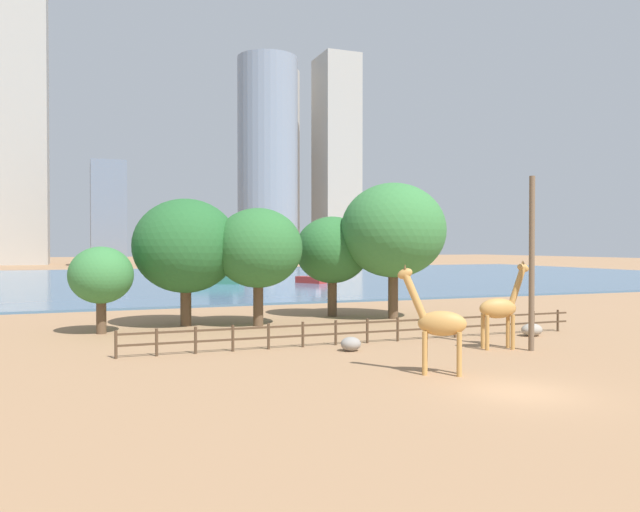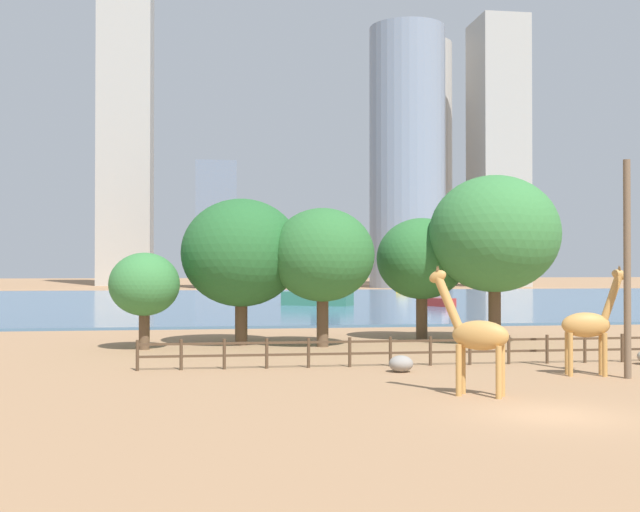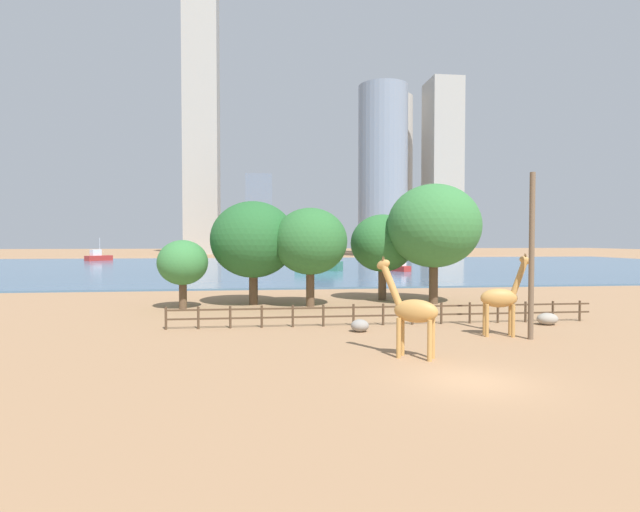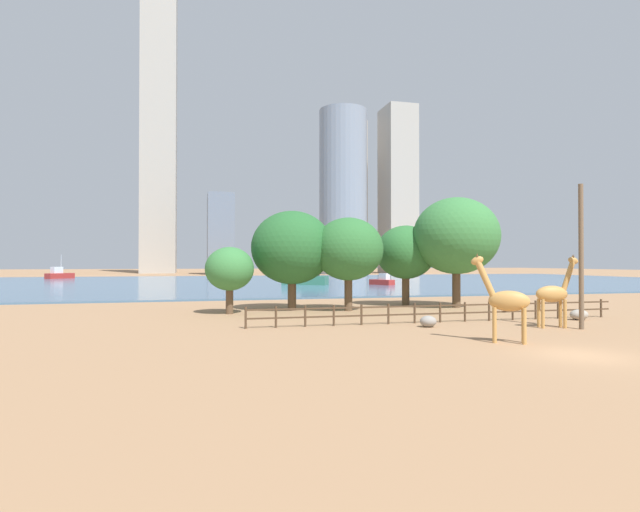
# 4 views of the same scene
# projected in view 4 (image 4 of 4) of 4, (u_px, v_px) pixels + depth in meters

# --- Properties ---
(ground_plane) EXTENTS (400.00, 400.00, 0.00)m
(ground_plane) POSITION_uv_depth(u_px,v_px,m) (278.00, 282.00, 98.77)
(ground_plane) COLOR #9E7551
(harbor_water) EXTENTS (180.00, 86.00, 0.20)m
(harbor_water) POSITION_uv_depth(u_px,v_px,m) (280.00, 282.00, 95.86)
(harbor_water) COLOR #476B8C
(harbor_water) RESTS_ON ground
(giraffe_tall) EXTENTS (2.67, 1.99, 4.43)m
(giraffe_tall) POSITION_uv_depth(u_px,v_px,m) (506.00, 301.00, 24.56)
(giraffe_tall) COLOR #C18C47
(giraffe_tall) RESTS_ON ground
(giraffe_companion) EXTENTS (2.71, 1.16, 4.45)m
(giraffe_companion) POSITION_uv_depth(u_px,v_px,m) (554.00, 294.00, 30.14)
(giraffe_companion) COLOR #C18C47
(giraffe_companion) RESTS_ON ground
(utility_pole) EXTENTS (0.28, 0.28, 8.61)m
(utility_pole) POSITION_uv_depth(u_px,v_px,m) (581.00, 256.00, 29.49)
(utility_pole) COLOR brown
(utility_pole) RESTS_ON ground
(boulder_near_fence) EXTENTS (1.01, 0.93, 0.69)m
(boulder_near_fence) POSITION_uv_depth(u_px,v_px,m) (428.00, 321.00, 30.42)
(boulder_near_fence) COLOR gray
(boulder_near_fence) RESTS_ON ground
(boulder_by_pole) EXTENTS (1.28, 0.96, 0.72)m
(boulder_by_pole) POSITION_uv_depth(u_px,v_px,m) (579.00, 315.00, 34.14)
(boulder_by_pole) COLOR gray
(boulder_by_pole) RESTS_ON ground
(enclosure_fence) EXTENTS (26.12, 0.14, 1.30)m
(enclosure_fence) POSITION_uv_depth(u_px,v_px,m) (442.00, 311.00, 32.79)
(enclosure_fence) COLOR #4C3826
(enclosure_fence) RESTS_ON ground
(tree_left_large) EXTENTS (7.44, 7.44, 9.62)m
(tree_left_large) POSITION_uv_depth(u_px,v_px,m) (456.00, 236.00, 43.53)
(tree_left_large) COLOR brown
(tree_left_large) RESTS_ON ground
(tree_center_broad) EXTENTS (5.42, 5.42, 7.30)m
(tree_center_broad) POSITION_uv_depth(u_px,v_px,m) (406.00, 253.00, 45.44)
(tree_center_broad) COLOR brown
(tree_center_broad) RESTS_ON ground
(tree_right_tall) EXTENTS (5.71, 5.71, 7.60)m
(tree_right_tall) POSITION_uv_depth(u_px,v_px,m) (348.00, 249.00, 40.62)
(tree_right_tall) COLOR brown
(tree_right_tall) RESTS_ON ground
(tree_left_small) EXTENTS (3.72, 3.72, 5.13)m
(tree_left_small) POSITION_uv_depth(u_px,v_px,m) (230.00, 269.00, 38.14)
(tree_left_small) COLOR brown
(tree_left_small) RESTS_ON ground
(tree_right_small) EXTENTS (6.72, 6.72, 8.19)m
(tree_right_small) POSITION_uv_depth(u_px,v_px,m) (292.00, 248.00, 41.11)
(tree_right_small) COLOR brown
(tree_right_small) RESTS_ON ground
(boat_ferry) EXTENTS (3.36, 4.55, 1.90)m
(boat_ferry) POSITION_uv_depth(u_px,v_px,m) (382.00, 281.00, 82.08)
(boat_ferry) COLOR #B22D28
(boat_ferry) RESTS_ON harbor_water
(boat_sailboat) EXTENTS (7.75, 5.89, 6.64)m
(boat_sailboat) POSITION_uv_depth(u_px,v_px,m) (306.00, 278.00, 82.34)
(boat_sailboat) COLOR #337259
(boat_sailboat) RESTS_ON harbor_water
(boat_tug) EXTENTS (3.57, 5.33, 4.52)m
(boat_tug) POSITION_uv_depth(u_px,v_px,m) (347.00, 274.00, 124.66)
(boat_tug) COLOR gold
(boat_tug) RESTS_ON harbor_water
(boat_barge) EXTENTS (5.63, 5.97, 5.44)m
(boat_barge) POSITION_uv_depth(u_px,v_px,m) (59.00, 275.00, 113.18)
(boat_barge) COLOR #B22D28
(boat_barge) RESTS_ON harbor_water
(skyline_tower_needle) EXTENTS (10.39, 12.96, 58.71)m
(skyline_tower_needle) POSITION_uv_depth(u_px,v_px,m) (398.00, 190.00, 176.44)
(skyline_tower_needle) COLOR #ADA89E
(skyline_tower_needle) RESTS_ON ground
(skyline_block_central) EXTENTS (17.70, 17.70, 59.04)m
(skyline_block_central) POSITION_uv_depth(u_px,v_px,m) (345.00, 197.00, 195.10)
(skyline_block_central) COLOR #ADA89E
(skyline_block_central) RESTS_ON ground
(skyline_tower_glass) EXTENTS (8.18, 13.60, 25.68)m
(skyline_tower_glass) POSITION_uv_depth(u_px,v_px,m) (220.00, 234.00, 160.07)
(skyline_tower_glass) COLOR slate
(skyline_tower_glass) RESTS_ON ground
(skyline_block_left) EXTENTS (15.76, 15.76, 54.09)m
(skyline_block_left) POSITION_uv_depth(u_px,v_px,m) (343.00, 192.00, 164.55)
(skyline_block_left) COLOR gray
(skyline_block_left) RESTS_ON ground
(skyline_block_right) EXTENTS (12.05, 13.85, 108.49)m
(skyline_block_right) POSITION_uv_depth(u_px,v_px,m) (159.00, 121.00, 178.22)
(skyline_block_right) COLOR #ADA89E
(skyline_block_right) RESTS_ON ground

